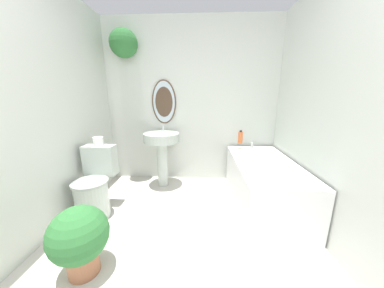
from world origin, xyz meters
The scene contains 9 objects.
wall_back centered at (-0.12, 2.48, 1.30)m, with size 2.67×0.38×2.40m.
wall_left centered at (-1.30, 1.24, 1.20)m, with size 0.06×2.59×2.40m.
wall_right centered at (1.30, 1.24, 1.20)m, with size 0.06×2.59×2.40m.
toilet centered at (-1.03, 1.44, 0.32)m, with size 0.37×0.53×0.75m.
pedestal_sink centered at (-0.41, 2.18, 0.61)m, with size 0.50×0.50×0.90m.
bathtub centered at (0.91, 1.71, 0.29)m, with size 0.69×1.43×0.64m.
shampoo_bottle centered at (0.72, 2.28, 0.73)m, with size 0.07×0.07×0.19m.
potted_plant centered at (-0.72, 0.67, 0.31)m, with size 0.42×0.42×0.54m.
toilet_paper_roll centered at (-1.03, 1.62, 0.80)m, with size 0.11×0.11×0.10m.
Camera 1 is at (0.16, -0.47, 1.31)m, focal length 18.00 mm.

